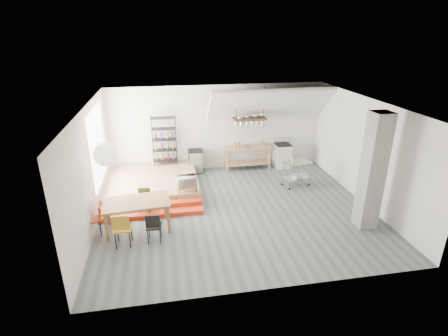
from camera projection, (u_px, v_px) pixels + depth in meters
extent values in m
plane|color=#4E585B|center=(236.00, 210.00, 10.54)|extent=(8.00, 8.00, 0.00)
cube|color=silver|center=(217.00, 128.00, 13.14)|extent=(8.00, 0.04, 3.20)
cube|color=silver|center=(90.00, 169.00, 9.29)|extent=(0.04, 7.00, 3.20)
cube|color=silver|center=(366.00, 152.00, 10.60)|extent=(0.04, 7.00, 3.20)
cube|color=white|center=(238.00, 104.00, 9.35)|extent=(8.00, 7.00, 0.02)
cube|color=white|center=(269.00, 104.00, 12.53)|extent=(4.40, 1.44, 1.32)
cube|color=white|center=(99.00, 145.00, 10.59)|extent=(0.02, 2.50, 2.20)
cube|color=#9E754F|center=(152.00, 183.00, 11.88)|extent=(3.00, 3.00, 0.40)
cube|color=red|center=(152.00, 214.00, 10.15)|extent=(3.00, 0.35, 0.13)
cube|color=red|center=(152.00, 206.00, 10.45)|extent=(3.00, 0.35, 0.27)
cube|color=slate|center=(372.00, 172.00, 9.11)|extent=(0.50, 0.50, 3.20)
cube|color=#9E754F|center=(248.00, 147.00, 13.27)|extent=(1.80, 0.60, 0.06)
cube|color=#9E754F|center=(247.00, 163.00, 13.50)|extent=(1.70, 0.55, 0.04)
cube|color=#9E754F|center=(266.00, 155.00, 13.77)|extent=(0.06, 0.06, 0.86)
cube|color=#9E754F|center=(225.00, 158.00, 13.50)|extent=(0.06, 0.06, 0.86)
cube|color=#9E754F|center=(269.00, 159.00, 13.37)|extent=(0.06, 0.06, 0.86)
cube|color=#9E754F|center=(227.00, 162.00, 13.10)|extent=(0.06, 0.06, 0.86)
cube|color=white|center=(282.00, 156.00, 13.66)|extent=(0.60, 0.60, 0.90)
cube|color=black|center=(283.00, 144.00, 13.48)|extent=(0.58, 0.58, 0.03)
cube|color=white|center=(281.00, 139.00, 13.69)|extent=(0.60, 0.05, 0.25)
cylinder|color=black|center=(285.00, 142.00, 13.62)|extent=(0.18, 0.18, 0.02)
cylinder|color=black|center=(278.00, 143.00, 13.58)|extent=(0.18, 0.18, 0.02)
cylinder|color=black|center=(288.00, 145.00, 13.37)|extent=(0.18, 0.18, 0.02)
cylinder|color=black|center=(281.00, 145.00, 13.32)|extent=(0.18, 0.18, 0.02)
cube|color=#412B1A|center=(250.00, 118.00, 12.65)|extent=(1.20, 0.50, 0.05)
cylinder|color=black|center=(236.00, 103.00, 12.35)|extent=(0.02, 0.02, 1.15)
cylinder|color=black|center=(264.00, 102.00, 12.52)|extent=(0.02, 0.02, 1.15)
cylinder|color=silver|center=(236.00, 123.00, 12.57)|extent=(0.16, 0.16, 0.12)
cylinder|color=silver|center=(242.00, 123.00, 12.61)|extent=(0.20, 0.20, 0.16)
cylinder|color=silver|center=(247.00, 124.00, 12.65)|extent=(0.16, 0.16, 0.20)
cylinder|color=silver|center=(253.00, 122.00, 12.67)|extent=(0.20, 0.20, 0.12)
cylinder|color=silver|center=(258.00, 123.00, 12.71)|extent=(0.16, 0.16, 0.16)
cylinder|color=silver|center=(263.00, 123.00, 12.75)|extent=(0.20, 0.20, 0.20)
cylinder|color=black|center=(176.00, 139.00, 12.88)|extent=(0.02, 0.02, 1.80)
cylinder|color=black|center=(153.00, 140.00, 12.75)|extent=(0.02, 0.02, 1.80)
cylinder|color=black|center=(176.00, 142.00, 12.55)|extent=(0.02, 0.02, 1.80)
cylinder|color=black|center=(153.00, 143.00, 12.42)|extent=(0.02, 0.02, 1.80)
cube|color=black|center=(166.00, 160.00, 12.93)|extent=(0.88, 0.38, 0.02)
cube|color=black|center=(165.00, 150.00, 12.78)|extent=(0.88, 0.38, 0.02)
cube|color=black|center=(164.00, 139.00, 12.63)|extent=(0.88, 0.38, 0.02)
cube|color=black|center=(164.00, 129.00, 12.48)|extent=(0.88, 0.38, 0.02)
cube|color=black|center=(163.00, 118.00, 12.33)|extent=(0.88, 0.38, 0.03)
cylinder|color=#458133|center=(165.00, 156.00, 12.88)|extent=(0.07, 0.07, 0.24)
cylinder|color=#A0651A|center=(165.00, 146.00, 12.73)|extent=(0.07, 0.07, 0.24)
cylinder|color=maroon|center=(164.00, 136.00, 12.58)|extent=(0.07, 0.07, 0.24)
cube|color=#9E754F|center=(187.00, 186.00, 10.79)|extent=(0.60, 0.40, 0.03)
cylinder|color=black|center=(195.00, 186.00, 11.02)|extent=(0.02, 0.02, 0.13)
cylinder|color=black|center=(178.00, 187.00, 10.93)|extent=(0.02, 0.02, 0.13)
cylinder|color=black|center=(197.00, 190.00, 10.71)|extent=(0.02, 0.02, 0.13)
cylinder|color=black|center=(179.00, 192.00, 10.62)|extent=(0.02, 0.02, 0.13)
sphere|color=white|center=(106.00, 155.00, 8.59)|extent=(0.60, 0.60, 0.60)
cube|color=brown|center=(136.00, 203.00, 9.26)|extent=(1.82, 1.12, 0.07)
cube|color=brown|center=(165.00, 206.00, 9.97)|extent=(0.08, 0.08, 0.76)
cube|color=brown|center=(108.00, 213.00, 9.60)|extent=(0.08, 0.08, 0.76)
cube|color=brown|center=(169.00, 220.00, 9.23)|extent=(0.08, 0.08, 0.76)
cube|color=brown|center=(107.00, 228.00, 8.86)|extent=(0.08, 0.08, 0.76)
cube|color=#BD9120|center=(123.00, 228.00, 8.65)|extent=(0.45, 0.45, 0.04)
cube|color=#BD9120|center=(120.00, 223.00, 8.38)|extent=(0.41, 0.06, 0.37)
cylinder|color=black|center=(116.00, 241.00, 8.57)|extent=(0.03, 0.03, 0.47)
cylinder|color=black|center=(130.00, 240.00, 8.61)|extent=(0.03, 0.03, 0.47)
cylinder|color=black|center=(118.00, 234.00, 8.88)|extent=(0.03, 0.03, 0.47)
cylinder|color=black|center=(131.00, 233.00, 8.92)|extent=(0.03, 0.03, 0.47)
cube|color=black|center=(154.00, 226.00, 8.86)|extent=(0.41, 0.41, 0.04)
cube|color=black|center=(153.00, 221.00, 8.61)|extent=(0.36, 0.06, 0.33)
cylinder|color=black|center=(148.00, 237.00, 8.78)|extent=(0.03, 0.03, 0.42)
cylinder|color=black|center=(160.00, 236.00, 8.81)|extent=(0.03, 0.03, 0.42)
cylinder|color=black|center=(149.00, 231.00, 9.06)|extent=(0.03, 0.03, 0.42)
cylinder|color=black|center=(161.00, 230.00, 9.09)|extent=(0.03, 0.03, 0.42)
cube|color=#56642F|center=(144.00, 202.00, 10.09)|extent=(0.40, 0.40, 0.04)
cube|color=#56642F|center=(144.00, 193.00, 10.16)|extent=(0.35, 0.07, 0.32)
cylinder|color=black|center=(151.00, 206.00, 10.31)|extent=(0.03, 0.03, 0.40)
cylinder|color=black|center=(141.00, 207.00, 10.29)|extent=(0.03, 0.03, 0.40)
cylinder|color=black|center=(149.00, 211.00, 10.04)|extent=(0.03, 0.03, 0.40)
cylinder|color=black|center=(139.00, 211.00, 10.02)|extent=(0.03, 0.03, 0.40)
cube|color=#AE3B18|center=(93.00, 220.00, 9.12)|extent=(0.47, 0.47, 0.04)
cube|color=#AE3B18|center=(99.00, 210.00, 9.09)|extent=(0.12, 0.37, 0.34)
cylinder|color=black|center=(101.00, 229.00, 9.12)|extent=(0.03, 0.03, 0.43)
cylinder|color=black|center=(100.00, 223.00, 9.39)|extent=(0.03, 0.03, 0.43)
cylinder|color=black|center=(88.00, 231.00, 9.01)|extent=(0.03, 0.03, 0.43)
cylinder|color=black|center=(87.00, 226.00, 9.28)|extent=(0.03, 0.03, 0.43)
cube|color=silver|center=(297.00, 162.00, 11.84)|extent=(0.99, 0.71, 0.04)
cube|color=silver|center=(296.00, 178.00, 12.05)|extent=(0.99, 0.71, 0.03)
cylinder|color=silver|center=(302.00, 170.00, 12.34)|extent=(0.03, 0.03, 0.85)
sphere|color=black|center=(301.00, 180.00, 12.49)|extent=(0.08, 0.08, 0.08)
cylinder|color=silver|center=(283.00, 174.00, 12.01)|extent=(0.03, 0.03, 0.85)
sphere|color=black|center=(282.00, 184.00, 12.16)|extent=(0.08, 0.08, 0.08)
cylinder|color=silver|center=(310.00, 174.00, 11.98)|extent=(0.03, 0.03, 0.85)
sphere|color=black|center=(309.00, 185.00, 12.13)|extent=(0.08, 0.08, 0.08)
cylinder|color=silver|center=(290.00, 178.00, 11.65)|extent=(0.03, 0.03, 0.85)
sphere|color=black|center=(290.00, 189.00, 11.80)|extent=(0.08, 0.08, 0.08)
cube|color=black|center=(196.00, 161.00, 13.16)|extent=(0.51, 0.51, 0.86)
imported|color=beige|center=(187.00, 181.00, 10.73)|extent=(0.60, 0.43, 0.32)
imported|color=silver|center=(248.00, 146.00, 13.20)|extent=(0.28, 0.28, 0.06)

